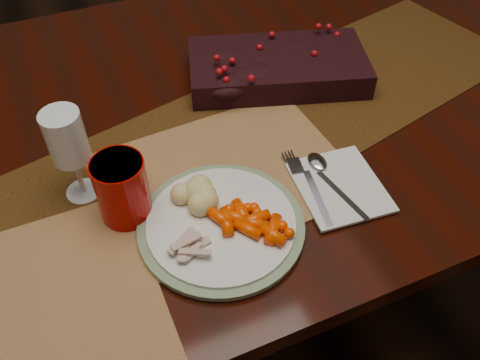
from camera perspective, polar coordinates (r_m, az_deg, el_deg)
name	(u,v)px	position (r m, az deg, el deg)	size (l,w,h in m)	color
floor	(199,305)	(1.61, -4.63, -13.81)	(5.00, 5.00, 0.00)	black
dining_table	(190,231)	(1.29, -5.62, -5.69)	(1.80, 1.00, 0.75)	black
table_runner	(175,169)	(0.91, -7.32, 1.20)	(1.62, 0.33, 0.00)	#3B1C03
centerpiece	(278,64)	(1.09, 4.27, 12.90)	(0.37, 0.19, 0.07)	black
placemat_main	(224,175)	(0.89, -1.83, 0.57)	(0.42, 0.31, 0.00)	brown
dinner_plate	(221,225)	(0.81, -2.13, -5.04)	(0.27, 0.27, 0.01)	silver
baby_carrots	(247,226)	(0.78, 0.76, -5.21)	(0.12, 0.10, 0.02)	#EE3D00
mashed_potatoes	(191,197)	(0.81, -5.49, -1.87)	(0.07, 0.07, 0.04)	#D8CA72
turkey_shreds	(189,247)	(0.77, -5.72, -7.50)	(0.07, 0.06, 0.02)	tan
napkin	(339,186)	(0.88, 11.08, -0.68)	(0.14, 0.16, 0.01)	silver
fork	(312,189)	(0.87, 8.06, -1.02)	(0.02, 0.16, 0.00)	silver
spoon	(334,184)	(0.88, 10.47, -0.46)	(0.03, 0.16, 0.00)	#AAAAB7
red_cup	(122,189)	(0.81, -13.08, -1.03)	(0.08, 0.08, 0.11)	#A90400
wine_glass	(72,156)	(0.85, -18.31, 2.54)	(0.06, 0.06, 0.17)	silver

